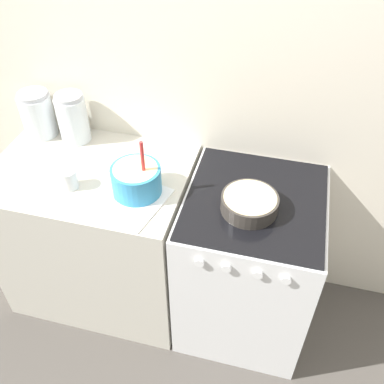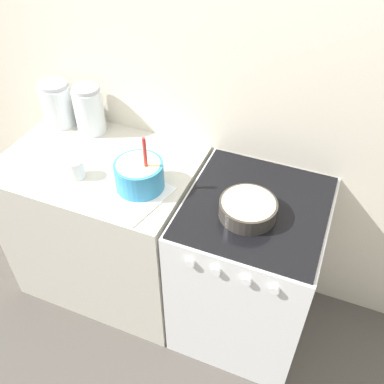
% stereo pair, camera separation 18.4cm
% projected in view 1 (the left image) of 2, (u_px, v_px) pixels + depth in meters
% --- Properties ---
extents(ground_plane, '(12.00, 12.00, 0.00)m').
position_uv_depth(ground_plane, '(170.00, 350.00, 2.29)').
color(ground_plane, '#4C4742').
extents(wall_back, '(4.89, 0.05, 2.40)m').
position_uv_depth(wall_back, '(203.00, 87.00, 1.98)').
color(wall_back, beige).
rests_on(wall_back, ground_plane).
extents(countertop_cabinet, '(0.95, 0.66, 0.89)m').
position_uv_depth(countertop_cabinet, '(101.00, 234.00, 2.32)').
color(countertop_cabinet, beige).
rests_on(countertop_cabinet, ground_plane).
extents(stove, '(0.63, 0.68, 0.89)m').
position_uv_depth(stove, '(247.00, 263.00, 2.17)').
color(stove, silver).
rests_on(stove, ground_plane).
extents(mixing_bowl, '(0.22, 0.22, 0.28)m').
position_uv_depth(mixing_bowl, '(136.00, 179.00, 1.86)').
color(mixing_bowl, '#338CBF').
rests_on(mixing_bowl, countertop_cabinet).
extents(baking_pan, '(0.24, 0.24, 0.07)m').
position_uv_depth(baking_pan, '(250.00, 203.00, 1.80)').
color(baking_pan, '#38332D').
rests_on(baking_pan, stove).
extents(storage_jar_left, '(0.17, 0.17, 0.24)m').
position_uv_depth(storage_jar_left, '(38.00, 117.00, 2.19)').
color(storage_jar_left, silver).
rests_on(storage_jar_left, countertop_cabinet).
extents(storage_jar_middle, '(0.15, 0.15, 0.25)m').
position_uv_depth(storage_jar_middle, '(73.00, 121.00, 2.15)').
color(storage_jar_middle, silver).
rests_on(storage_jar_middle, countertop_cabinet).
extents(tin_can, '(0.08, 0.08, 0.09)m').
position_uv_depth(tin_can, '(69.00, 179.00, 1.91)').
color(tin_can, silver).
rests_on(tin_can, countertop_cabinet).
extents(recipe_page, '(0.26, 0.34, 0.01)m').
position_uv_depth(recipe_page, '(139.00, 204.00, 1.85)').
color(recipe_page, white).
rests_on(recipe_page, countertop_cabinet).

